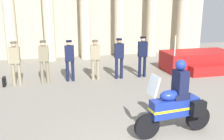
# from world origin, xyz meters

# --- Properties ---
(reviewing_stand) EXTENTS (3.25, 2.07, 1.79)m
(reviewing_stand) POSITION_xyz_m (4.63, 6.70, 0.43)
(reviewing_stand) COLOR #A51919
(reviewing_stand) RESTS_ON ground_plane
(officer_in_row_0) EXTENTS (0.40, 0.25, 1.74)m
(officer_in_row_0) POSITION_xyz_m (-3.54, 6.24, 1.03)
(officer_in_row_0) COLOR gray
(officer_in_row_0) RESTS_ON ground_plane
(officer_in_row_1) EXTENTS (0.40, 0.25, 1.73)m
(officer_in_row_1) POSITION_xyz_m (-2.46, 6.25, 1.03)
(officer_in_row_1) COLOR #7A7056
(officer_in_row_1) RESTS_ON ground_plane
(officer_in_row_2) EXTENTS (0.40, 0.25, 1.70)m
(officer_in_row_2) POSITION_xyz_m (-1.45, 6.32, 1.00)
(officer_in_row_2) COLOR #141938
(officer_in_row_2) RESTS_ON ground_plane
(officer_in_row_3) EXTENTS (0.40, 0.25, 1.68)m
(officer_in_row_3) POSITION_xyz_m (-0.40, 6.27, 1.00)
(officer_in_row_3) COLOR gray
(officer_in_row_3) RESTS_ON ground_plane
(officer_in_row_4) EXTENTS (0.40, 0.25, 1.73)m
(officer_in_row_4) POSITION_xyz_m (0.60, 6.20, 1.02)
(officer_in_row_4) COLOR #141938
(officer_in_row_4) RESTS_ON ground_plane
(officer_in_row_5) EXTENTS (0.40, 0.25, 1.77)m
(officer_in_row_5) POSITION_xyz_m (1.64, 6.20, 1.05)
(officer_in_row_5) COLOR black
(officer_in_row_5) RESTS_ON ground_plane
(motorcycle_with_rider) EXTENTS (2.09, 0.73, 1.90)m
(motorcycle_with_rider) POSITION_xyz_m (0.76, 1.28, 0.79)
(motorcycle_with_rider) COLOR black
(motorcycle_with_rider) RESTS_ON ground_plane
(briefcase_on_ground) EXTENTS (0.10, 0.32, 0.36)m
(briefcase_on_ground) POSITION_xyz_m (-4.02, 6.24, 0.18)
(briefcase_on_ground) COLOR black
(briefcase_on_ground) RESTS_ON ground_plane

